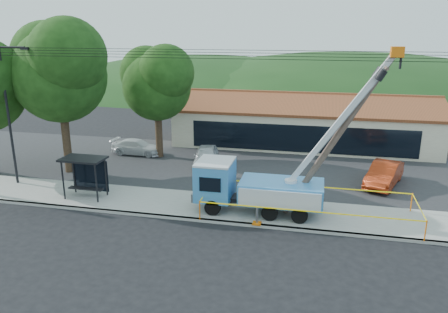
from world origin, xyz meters
name	(u,v)px	position (x,y,z in m)	size (l,w,h in m)	color
ground	(200,240)	(0.00, 0.00, 0.00)	(120.00, 120.00, 0.00)	black
curb	(211,221)	(0.00, 2.10, 0.07)	(60.00, 0.25, 0.15)	gray
sidewalk	(219,207)	(0.00, 4.00, 0.07)	(60.00, 4.00, 0.15)	gray
parking_lot	(243,166)	(0.00, 12.00, 0.05)	(60.00, 12.00, 0.10)	#28282B
strip_mall	(304,123)	(4.00, 19.98, 1.88)	(22.50, 8.53, 4.67)	beige
streetlight	(10,106)	(-13.78, 5.00, 5.30)	(2.13, 0.22, 9.00)	black
tree_west_near	(59,67)	(-12.00, 8.00, 7.52)	(7.56, 6.72, 10.80)	#332316
tree_lot	(157,80)	(-7.00, 13.00, 6.21)	(6.30, 5.60, 8.94)	#332316
hill_west	(202,88)	(-15.00, 55.00, 0.00)	(78.40, 56.00, 28.00)	#173814
hill_center	(351,92)	(10.00, 55.00, 0.00)	(89.60, 64.00, 32.00)	#173814
utility_truck	(255,185)	(2.13, 3.79, 1.68)	(10.29, 3.77, 9.05)	black
leaning_pole	(342,129)	(6.52, 4.00, 5.03)	(5.25, 1.97, 8.97)	brown
bus_shelter	(85,168)	(-8.21, 3.82, 1.96)	(2.58, 1.60, 2.48)	black
caution_tape	(308,202)	(5.04, 3.80, 0.95)	(11.29, 3.74, 1.08)	orange
car_silver	(206,167)	(-2.73, 11.50, 0.00)	(1.73, 4.31, 1.47)	silver
car_red	(383,186)	(9.70, 9.92, 0.00)	(1.61, 4.62, 1.52)	#A02D10
car_white	(138,155)	(-9.02, 13.22, 0.00)	(1.71, 4.20, 1.22)	silver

